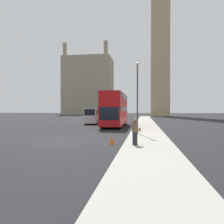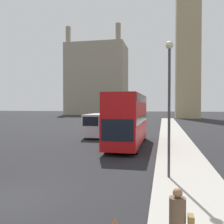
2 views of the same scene
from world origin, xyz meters
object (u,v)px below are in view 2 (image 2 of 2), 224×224
Objects in this scene: red_double_decker_bus at (128,117)px; parked_sedan at (119,119)px; white_van at (97,125)px; street_lamp at (169,89)px.

red_double_decker_bus is 2.35× the size of parked_sedan.
street_lamp reaches higher than white_van.
white_van is (-4.21, 5.32, -1.10)m from red_double_decker_bus.
red_double_decker_bus is 1.96× the size of white_van.
white_van is at bearing 116.60° from street_lamp.
white_van is 16.89m from street_lamp.
parked_sedan is at bearing 94.08° from white_van.
street_lamp reaches higher than parked_sedan.
white_van is at bearing -85.92° from parked_sedan.
parked_sedan is at bearing 103.27° from street_lamp.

